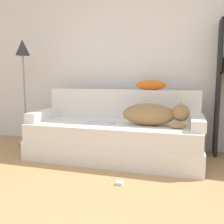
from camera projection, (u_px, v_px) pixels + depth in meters
wall_back at (136, 54)px, 3.59m from camera, size 7.79×0.06×2.70m
couch at (114, 141)px, 3.14m from camera, size 2.12×0.88×0.45m
couch_backrest at (122, 104)px, 3.44m from camera, size 2.08×0.15×0.40m
couch_arm_left at (44, 115)px, 3.38m from camera, size 0.15×0.69×0.12m
couch_arm_right at (197, 122)px, 2.82m from camera, size 0.15×0.69×0.12m
dog at (154, 114)px, 2.91m from camera, size 0.78×0.27×0.28m
laptop at (102, 123)px, 3.08m from camera, size 0.32×0.24×0.02m
throw_pillow at (151, 85)px, 3.31m from camera, size 0.41×0.15×0.12m
floor_lamp at (23, 66)px, 3.67m from camera, size 0.28×0.28×1.56m
power_adapter at (120, 183)px, 2.37m from camera, size 0.06×0.06×0.03m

